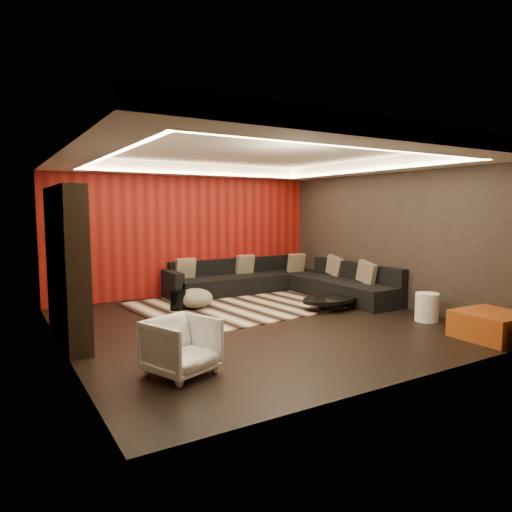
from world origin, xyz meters
TOP-DOWN VIEW (x-y plane):
  - floor at (0.00, 0.00)m, footprint 6.00×6.00m
  - ceiling at (0.00, 0.00)m, footprint 6.00×6.00m
  - wall_back at (0.00, 3.01)m, footprint 6.00×0.02m
  - wall_left at (-3.01, 0.00)m, footprint 0.02×6.00m
  - wall_right at (3.01, 0.00)m, footprint 0.02×6.00m
  - red_feature_wall at (0.00, 2.97)m, footprint 5.98×0.05m
  - soffit_back at (0.00, 2.70)m, footprint 6.00×0.60m
  - soffit_front at (0.00, -2.70)m, footprint 6.00×0.60m
  - soffit_left at (-2.70, 0.00)m, footprint 0.60×4.80m
  - soffit_right at (2.70, 0.00)m, footprint 0.60×4.80m
  - cove_back at (0.00, 2.36)m, footprint 4.80×0.08m
  - cove_front at (0.00, -2.36)m, footprint 4.80×0.08m
  - cove_left at (-2.36, 0.00)m, footprint 0.08×4.80m
  - cove_right at (2.36, 0.00)m, footprint 0.08×4.80m
  - tv_surround at (-2.85, 0.60)m, footprint 0.30×2.00m
  - tv_screen at (-2.69, 0.60)m, footprint 0.04×1.30m
  - tv_shelf at (-2.69, 0.60)m, footprint 0.04×1.60m
  - rug at (0.49, 1.44)m, footprint 4.29×3.40m
  - coffee_table at (1.69, 0.19)m, footprint 1.33×1.33m
  - drum_stool at (-0.81, 1.55)m, footprint 0.40×0.40m
  - striped_pouf at (-0.47, 1.55)m, footprint 0.87×0.87m
  - white_side_table at (2.50, -1.32)m, footprint 0.41×0.41m
  - orange_ottoman at (2.45, -2.50)m, footprint 0.91×0.91m
  - armchair at (-1.96, -1.52)m, footprint 0.90×0.91m
  - sectional_sofa at (1.73, 1.86)m, footprint 3.65×3.50m
  - throw_pillows at (1.81, 1.89)m, footprint 3.27×2.81m

SIDE VIEW (x-z plane):
  - floor at x=0.00m, z-range -0.02..0.00m
  - rug at x=0.49m, z-range 0.00..0.02m
  - coffee_table at x=1.69m, z-range 0.02..0.23m
  - orange_ottoman at x=2.45m, z-range 0.00..0.39m
  - drum_stool at x=-0.81m, z-range 0.02..0.38m
  - striped_pouf at x=-0.47m, z-range 0.02..0.39m
  - white_side_table at x=2.50m, z-range 0.00..0.48m
  - sectional_sofa at x=1.73m, z-range -0.11..0.64m
  - armchair at x=-1.96m, z-range 0.00..0.65m
  - throw_pillows at x=1.81m, z-range 0.37..0.87m
  - tv_shelf at x=-2.69m, z-range 0.68..0.72m
  - tv_surround at x=-2.85m, z-range 0.00..2.20m
  - wall_back at x=0.00m, z-range 0.00..2.80m
  - wall_left at x=-3.01m, z-range 0.00..2.80m
  - wall_right at x=3.01m, z-range 0.00..2.80m
  - red_feature_wall at x=0.00m, z-range 0.01..2.79m
  - tv_screen at x=-2.69m, z-range 1.05..1.85m
  - cove_back at x=0.00m, z-range 2.58..2.62m
  - cove_front at x=0.00m, z-range 2.58..2.62m
  - cove_left at x=-2.36m, z-range 2.58..2.62m
  - cove_right at x=2.36m, z-range 2.58..2.62m
  - soffit_back at x=0.00m, z-range 2.58..2.80m
  - soffit_front at x=0.00m, z-range 2.58..2.80m
  - soffit_left at x=-2.70m, z-range 2.58..2.80m
  - soffit_right at x=2.70m, z-range 2.58..2.80m
  - ceiling at x=0.00m, z-range 2.80..2.82m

